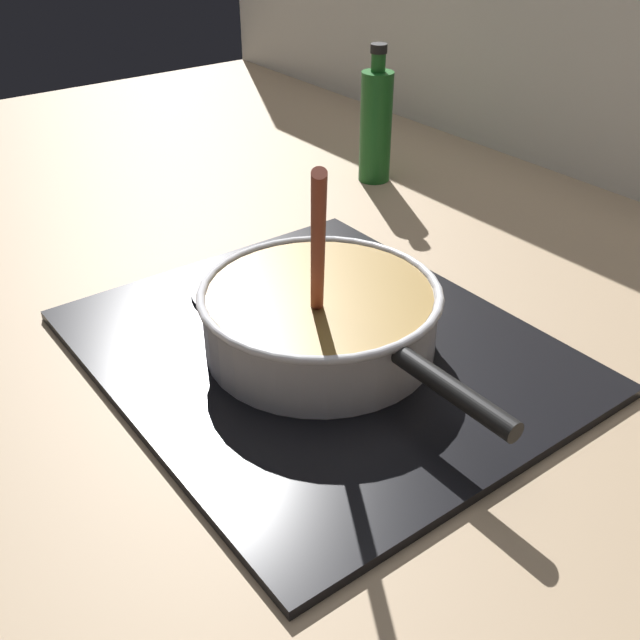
% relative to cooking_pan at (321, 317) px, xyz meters
% --- Properties ---
extents(ground, '(2.40, 1.60, 0.04)m').
position_rel_cooking_pan_xyz_m(ground, '(-0.14, -0.06, -0.07)').
color(ground, '#9E8466').
extents(backsplash_wall, '(2.40, 0.02, 0.55)m').
position_rel_cooking_pan_xyz_m(backsplash_wall, '(-0.14, 0.73, 0.22)').
color(backsplash_wall, silver).
rests_on(backsplash_wall, ground).
extents(hob_plate, '(0.56, 0.48, 0.01)m').
position_rel_cooking_pan_xyz_m(hob_plate, '(-0.00, 0.00, -0.05)').
color(hob_plate, black).
rests_on(hob_plate, ground).
extents(burner_ring, '(0.18, 0.18, 0.01)m').
position_rel_cooking_pan_xyz_m(burner_ring, '(-0.00, 0.00, -0.04)').
color(burner_ring, '#592D0C').
rests_on(burner_ring, hob_plate).
extents(spare_burner, '(0.15, 0.15, 0.01)m').
position_rel_cooking_pan_xyz_m(spare_burner, '(-0.16, 0.00, -0.04)').
color(spare_burner, '#262628').
rests_on(spare_burner, hob_plate).
extents(cooking_pan, '(0.43, 0.28, 0.28)m').
position_rel_cooking_pan_xyz_m(cooking_pan, '(0.00, 0.00, 0.00)').
color(cooking_pan, silver).
rests_on(cooking_pan, hob_plate).
extents(sauce_bottle, '(0.06, 0.06, 0.24)m').
position_rel_cooking_pan_xyz_m(sauce_bottle, '(-0.40, 0.42, 0.05)').
color(sauce_bottle, '#19591E').
rests_on(sauce_bottle, ground).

